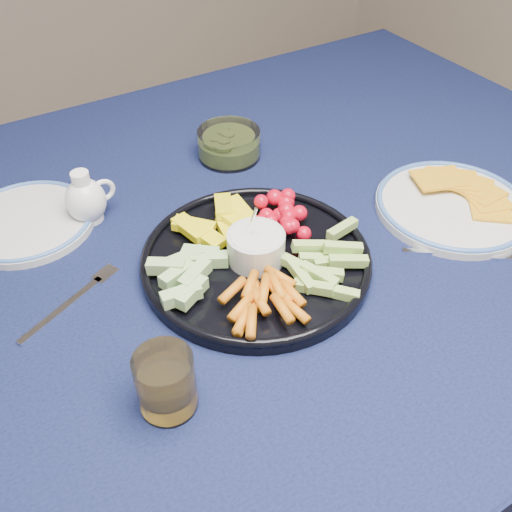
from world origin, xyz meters
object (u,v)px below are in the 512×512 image
pickle_bowl (229,145)px  cheese_plate (453,204)px  dining_table (201,282)px  juice_tumbler (166,385)px  side_plate_extra (27,221)px  crudite_platter (255,257)px  creamer_pitcher (86,199)px

pickle_bowl → cheese_plate: 0.41m
dining_table → pickle_bowl: bearing=49.3°
juice_tumbler → side_plate_extra: size_ratio=0.38×
side_plate_extra → pickle_bowl: bearing=1.9°
crudite_platter → cheese_plate: 0.35m
creamer_pitcher → side_plate_extra: (-0.09, 0.03, -0.03)m
crudite_platter → pickle_bowl: bearing=67.9°
dining_table → creamer_pitcher: (-0.12, 0.14, 0.13)m
side_plate_extra → dining_table: bearing=-39.3°
pickle_bowl → side_plate_extra: (-0.38, -0.01, -0.02)m
creamer_pitcher → juice_tumbler: bearing=-95.5°
cheese_plate → juice_tumbler: bearing=-170.0°
pickle_bowl → crudite_platter: bearing=-112.1°
pickle_bowl → creamer_pitcher: bearing=-170.6°
crudite_platter → dining_table: bearing=116.2°
creamer_pitcher → juice_tumbler: creamer_pitcher is taller
crudite_platter → cheese_plate: bearing=-8.4°
dining_table → cheese_plate: (0.40, -0.15, 0.10)m
cheese_plate → side_plate_extra: (-0.61, 0.32, -0.00)m
juice_tumbler → side_plate_extra: juice_tumbler is taller
pickle_bowl → juice_tumbler: size_ratio=1.42×
cheese_plate → juice_tumbler: size_ratio=3.08×
crudite_platter → side_plate_extra: size_ratio=1.59×
pickle_bowl → juice_tumbler: juice_tumbler is taller
creamer_pitcher → side_plate_extra: 0.10m
creamer_pitcher → side_plate_extra: creamer_pitcher is taller
cheese_plate → side_plate_extra: size_ratio=1.18×
dining_table → crudite_platter: 0.15m
dining_table → pickle_bowl: (0.16, 0.19, 0.11)m
dining_table → juice_tumbler: (-0.16, -0.24, 0.12)m
pickle_bowl → dining_table: bearing=-130.7°
crudite_platter → side_plate_extra: (-0.26, 0.27, -0.01)m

